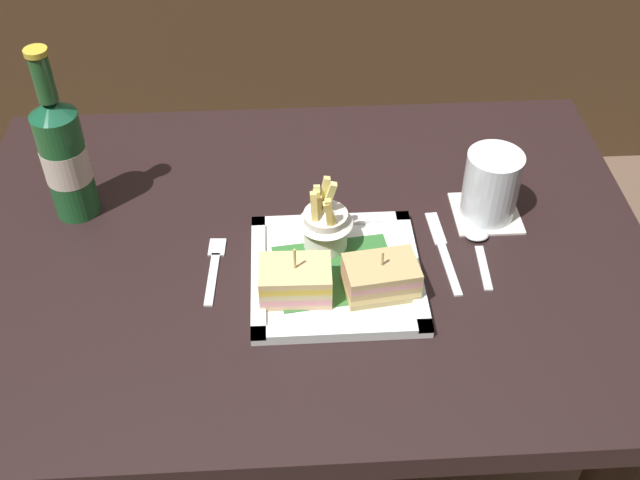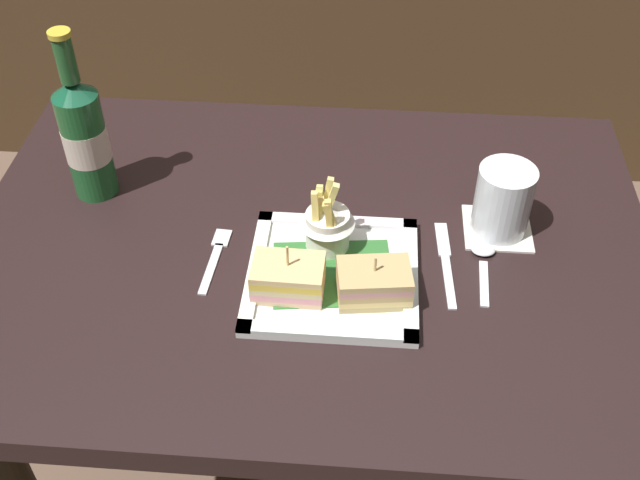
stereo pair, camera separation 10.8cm
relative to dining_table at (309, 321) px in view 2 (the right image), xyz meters
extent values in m
cube|color=black|center=(0.00, 0.00, 0.15)|extent=(1.01, 0.73, 0.04)
cylinder|color=black|center=(-0.42, 0.28, -0.21)|extent=(0.09, 0.09, 0.69)
cylinder|color=#33210A|center=(0.42, 0.28, -0.21)|extent=(0.09, 0.09, 0.69)
cube|color=white|center=(0.04, -0.07, 0.18)|extent=(0.24, 0.24, 0.01)
cube|color=#2E6C2E|center=(0.04, -0.07, 0.18)|extent=(0.18, 0.15, 0.00)
cube|color=white|center=(0.04, -0.18, 0.19)|extent=(0.24, 0.02, 0.01)
cube|color=white|center=(0.04, 0.04, 0.19)|extent=(0.24, 0.02, 0.01)
cube|color=white|center=(-0.07, -0.07, 0.19)|extent=(0.02, 0.24, 0.01)
cube|color=white|center=(0.15, -0.07, 0.19)|extent=(0.02, 0.24, 0.01)
cube|color=#DEB287|center=(-0.02, -0.11, 0.19)|extent=(0.10, 0.07, 0.01)
cube|color=pink|center=(-0.02, -0.11, 0.20)|extent=(0.10, 0.07, 0.01)
cube|color=#D5BE88|center=(-0.02, -0.11, 0.21)|extent=(0.10, 0.07, 0.01)
cube|color=gold|center=(-0.02, -0.11, 0.22)|extent=(0.10, 0.07, 0.01)
cube|color=#E1BB7C|center=(-0.02, -0.11, 0.23)|extent=(0.10, 0.07, 0.01)
cylinder|color=tan|center=(-0.02, -0.11, 0.22)|extent=(0.00, 0.00, 0.08)
cube|color=tan|center=(0.10, -0.11, 0.19)|extent=(0.10, 0.08, 0.01)
cube|color=#F1CD80|center=(0.10, -0.11, 0.20)|extent=(0.10, 0.08, 0.01)
cube|color=tan|center=(0.10, -0.11, 0.21)|extent=(0.10, 0.08, 0.01)
cube|color=#D6908B|center=(0.10, -0.11, 0.22)|extent=(0.10, 0.08, 0.01)
cube|color=tan|center=(0.10, -0.11, 0.23)|extent=(0.10, 0.08, 0.01)
cylinder|color=tan|center=(0.10, -0.11, 0.22)|extent=(0.00, 0.00, 0.07)
cylinder|color=white|center=(0.03, -0.01, 0.21)|extent=(0.06, 0.06, 0.06)
cone|color=white|center=(0.03, -0.01, 0.24)|extent=(0.08, 0.08, 0.03)
cube|color=#E5CC64|center=(0.02, -0.01, 0.25)|extent=(0.01, 0.01, 0.06)
cube|color=#E6C360|center=(0.03, -0.04, 0.25)|extent=(0.01, 0.01, 0.07)
cube|color=#EDD879|center=(0.02, 0.00, 0.24)|extent=(0.02, 0.01, 0.06)
cube|color=#F4DA76|center=(0.01, -0.03, 0.25)|extent=(0.01, 0.01, 0.07)
cube|color=#E5DF7F|center=(0.02, -0.01, 0.25)|extent=(0.01, 0.03, 0.07)
cube|color=#E7D177|center=(0.03, 0.00, 0.26)|extent=(0.02, 0.01, 0.08)
cube|color=#E7DB80|center=(0.03, -0.01, 0.26)|extent=(0.03, 0.02, 0.08)
cube|color=#F0CE89|center=(0.02, -0.01, 0.24)|extent=(0.01, 0.01, 0.06)
cube|color=#EACF6A|center=(0.04, -0.03, 0.25)|extent=(0.03, 0.02, 0.07)
cylinder|color=#1F5B2A|center=(-0.34, 0.10, 0.26)|extent=(0.07, 0.07, 0.17)
cone|color=#144D32|center=(-0.34, 0.10, 0.36)|extent=(0.07, 0.07, 0.02)
cylinder|color=#215528|center=(-0.34, 0.10, 0.40)|extent=(0.03, 0.03, 0.07)
cylinder|color=gold|center=(-0.34, 0.10, 0.44)|extent=(0.03, 0.03, 0.01)
cylinder|color=beige|center=(-0.34, 0.10, 0.26)|extent=(0.07, 0.07, 0.06)
cube|color=silver|center=(0.28, 0.05, 0.17)|extent=(0.10, 0.10, 0.00)
cylinder|color=silver|center=(0.28, 0.05, 0.23)|extent=(0.08, 0.08, 0.11)
cylinder|color=silver|center=(0.28, 0.05, 0.20)|extent=(0.08, 0.08, 0.05)
cube|color=silver|center=(-0.13, -0.06, 0.17)|extent=(0.02, 0.10, 0.00)
cube|color=silver|center=(-0.13, 0.00, 0.17)|extent=(0.03, 0.04, 0.00)
cube|color=silver|center=(0.20, -0.06, 0.17)|extent=(0.02, 0.10, 0.00)
cube|color=silver|center=(0.20, 0.02, 0.17)|extent=(0.02, 0.07, 0.00)
cube|color=silver|center=(0.25, -0.06, 0.17)|extent=(0.02, 0.09, 0.00)
ellipsoid|color=silver|center=(0.25, 0.00, 0.18)|extent=(0.04, 0.03, 0.01)
camera|label=1|loc=(-0.03, -0.83, 0.95)|focal=43.54mm
camera|label=2|loc=(0.08, -0.83, 0.95)|focal=43.54mm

